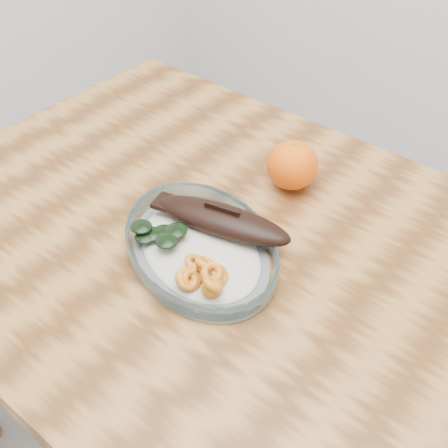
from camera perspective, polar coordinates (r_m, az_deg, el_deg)
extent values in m
cube|color=#5B3415|center=(0.91, 1.64, -3.34)|extent=(1.20, 0.80, 0.04)
cylinder|color=brown|center=(1.62, -6.33, 2.42)|extent=(0.06, 0.06, 0.71)
ellipsoid|color=white|center=(0.89, -2.44, -2.67)|extent=(0.66, 0.58, 0.01)
torus|color=#87B8D1|center=(0.88, -2.46, -2.21)|extent=(0.71, 0.71, 0.03)
ellipsoid|color=silver|center=(0.88, -2.48, -1.83)|extent=(0.59, 0.50, 0.02)
ellipsoid|color=black|center=(0.89, -0.18, 1.17)|extent=(0.24, 0.12, 0.04)
ellipsoid|color=black|center=(0.89, -0.18, 0.83)|extent=(0.21, 0.10, 0.02)
cube|color=black|center=(0.93, -5.83, 2.91)|extent=(0.05, 0.05, 0.01)
cube|color=black|center=(0.88, -0.19, 2.06)|extent=(0.06, 0.02, 0.02)
torus|color=#BE550D|center=(0.81, -2.97, -4.28)|extent=(0.05, 0.04, 0.03)
torus|color=#BE550D|center=(0.79, -1.22, -5.71)|extent=(0.03, 0.05, 0.04)
torus|color=#BE550D|center=(0.83, -3.03, -3.11)|extent=(0.05, 0.05, 0.02)
torus|color=#BE550D|center=(0.82, -2.57, -4.06)|extent=(0.03, 0.04, 0.04)
torus|color=#BE550D|center=(0.81, -3.75, -4.97)|extent=(0.04, 0.05, 0.03)
torus|color=#BE550D|center=(0.81, -3.39, -4.90)|extent=(0.03, 0.04, 0.04)
torus|color=#BE550D|center=(0.81, -0.44, -4.51)|extent=(0.04, 0.04, 0.04)
torus|color=#BE550D|center=(0.81, -3.99, -4.73)|extent=(0.04, 0.04, 0.04)
torus|color=#BE550D|center=(0.80, -1.25, -4.15)|extent=(0.05, 0.05, 0.03)
torus|color=#BE550D|center=(0.78, -1.25, -5.34)|extent=(0.04, 0.04, 0.03)
torus|color=#BE550D|center=(0.81, -1.92, -3.21)|extent=(0.04, 0.04, 0.03)
ellipsoid|color=black|center=(0.88, -7.52, -0.26)|extent=(0.05, 0.05, 0.01)
ellipsoid|color=black|center=(0.88, -5.50, -0.07)|extent=(0.04, 0.03, 0.01)
ellipsoid|color=black|center=(0.88, -8.08, -0.49)|extent=(0.05, 0.05, 0.01)
ellipsoid|color=black|center=(0.89, -6.15, -0.06)|extent=(0.05, 0.05, 0.01)
ellipsoid|color=black|center=(0.86, -5.92, -0.89)|extent=(0.05, 0.05, 0.01)
ellipsoid|color=black|center=(0.87, -4.95, 0.12)|extent=(0.05, 0.05, 0.01)
ellipsoid|color=black|center=(0.89, -8.51, 0.51)|extent=(0.04, 0.04, 0.01)
sphere|color=#FC5605|center=(1.00, 6.94, 5.96)|extent=(0.09, 0.09, 0.09)
sphere|color=#FC5605|center=(1.03, 7.00, 6.29)|extent=(0.07, 0.07, 0.07)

